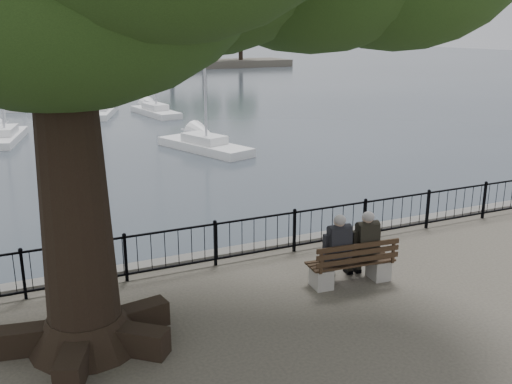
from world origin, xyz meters
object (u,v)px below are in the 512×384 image
lion_monument (73,70)px  person_left (335,252)px  bench (352,268)px  person_right (363,248)px

lion_monument → person_left: bearing=-91.3°
bench → person_left: person_left is taller
person_right → lion_monument: size_ratio=0.18×
person_left → person_right: size_ratio=1.00×
lion_monument → bench: bearing=-90.9°
person_left → lion_monument: (1.08, 49.36, 0.50)m
bench → lion_monument: (0.75, 49.49, 0.87)m
lion_monument → person_right: bearing=-90.5°
person_left → person_right: (0.64, -0.06, 0.00)m
person_left → lion_monument: 49.37m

